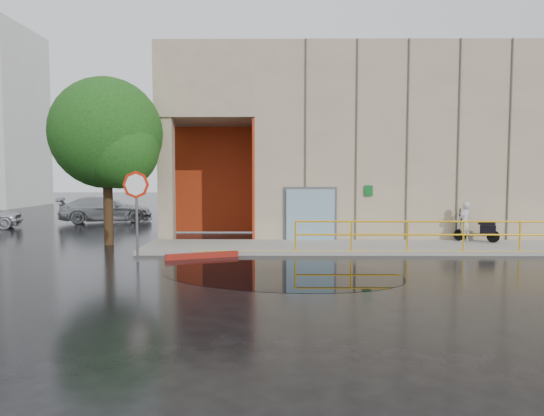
{
  "coord_description": "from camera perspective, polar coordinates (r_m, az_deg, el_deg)",
  "views": [
    {
      "loc": [
        -1.18,
        -13.19,
        2.75
      ],
      "look_at": [
        -1.3,
        3.0,
        1.62
      ],
      "focal_mm": 32.0,
      "sensor_mm": 36.0,
      "label": 1
    }
  ],
  "objects": [
    {
      "name": "red_curb",
      "position": [
        16.09,
        -8.21,
        -5.55
      ],
      "size": [
        2.32,
        0.98,
        0.18
      ],
      "primitive_type": "cube",
      "rotation": [
        0.0,
        0.0,
        0.34
      ],
      "color": "maroon",
      "rests_on": "ground"
    },
    {
      "name": "stop_sign",
      "position": [
        15.59,
        -15.68,
        1.29
      ],
      "size": [
        0.69,
        0.58,
        2.85
      ],
      "rotation": [
        0.0,
        0.0,
        0.3
      ],
      "color": "#5B5B60",
      "rests_on": "ground"
    },
    {
      "name": "puddle",
      "position": [
        13.45,
        0.89,
        -7.78
      ],
      "size": [
        7.54,
        5.6,
        0.01
      ],
      "primitive_type": "cube",
      "rotation": [
        0.0,
        0.0,
        -0.23
      ],
      "color": "black",
      "rests_on": "ground"
    },
    {
      "name": "sidewalk",
      "position": [
        18.63,
        16.6,
        -4.42
      ],
      "size": [
        20.0,
        3.0,
        0.15
      ],
      "primitive_type": "cube",
      "color": "gray",
      "rests_on": "ground"
    },
    {
      "name": "guardrail",
      "position": [
        17.34,
        18.68,
        -3.07
      ],
      "size": [
        9.56,
        0.06,
        1.03
      ],
      "color": "#DFA50B",
      "rests_on": "sidewalk"
    },
    {
      "name": "ground",
      "position": [
        13.53,
        5.46,
        -7.75
      ],
      "size": [
        120.0,
        120.0,
        0.0
      ],
      "primitive_type": "plane",
      "color": "black",
      "rests_on": "ground"
    },
    {
      "name": "building",
      "position": [
        25.02,
        15.06,
        7.2
      ],
      "size": [
        20.0,
        10.17,
        8.0
      ],
      "color": "gray",
      "rests_on": "ground"
    },
    {
      "name": "scooter",
      "position": [
        20.23,
        23.01,
        -1.63
      ],
      "size": [
        1.67,
        1.14,
        1.27
      ],
      "rotation": [
        0.0,
        0.0,
        -0.43
      ],
      "color": "black",
      "rests_on": "sidewalk"
    },
    {
      "name": "tree_near",
      "position": [
        19.73,
        -18.56,
        7.88
      ],
      "size": [
        4.26,
        4.26,
        6.46
      ],
      "rotation": [
        0.0,
        0.0,
        -0.03
      ],
      "color": "black",
      "rests_on": "ground"
    },
    {
      "name": "car_c",
      "position": [
        29.23,
        -18.95,
        -0.15
      ],
      "size": [
        5.51,
        3.6,
        1.48
      ],
      "primitive_type": "imported",
      "rotation": [
        0.0,
        0.0,
        1.89
      ],
      "color": "#B3B7BB",
      "rests_on": "ground"
    },
    {
      "name": "person",
      "position": [
        20.05,
        21.71,
        -1.52
      ],
      "size": [
        0.67,
        0.64,
        1.54
      ],
      "primitive_type": "imported",
      "rotation": [
        0.0,
        0.0,
        3.83
      ],
      "color": "#B8B8BD",
      "rests_on": "sidewalk"
    }
  ]
}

